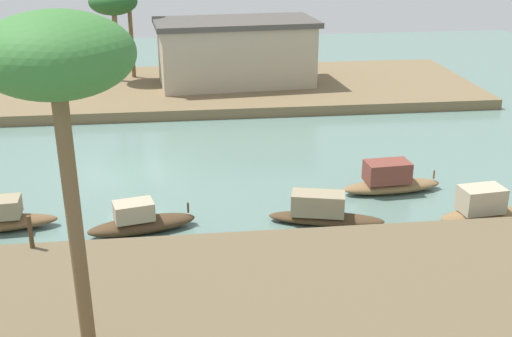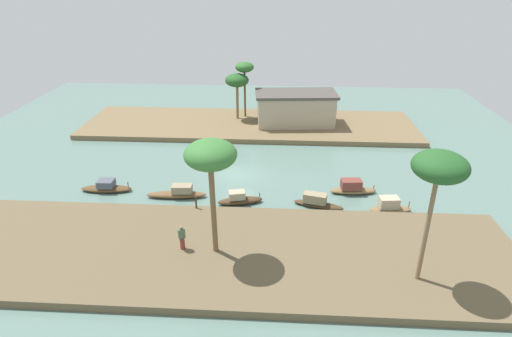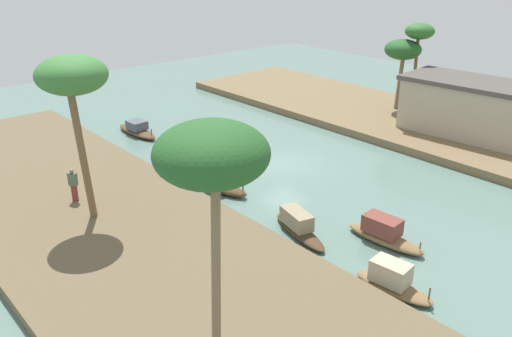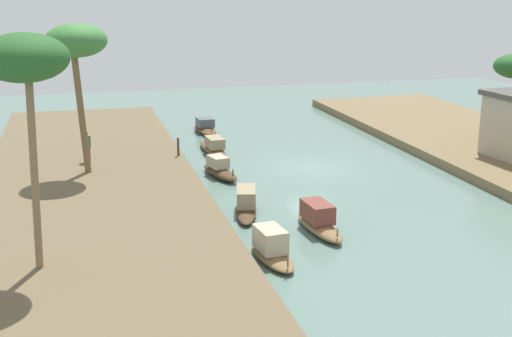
{
  "view_description": "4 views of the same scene",
  "coord_description": "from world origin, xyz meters",
  "px_view_note": "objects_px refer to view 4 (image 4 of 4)",
  "views": [
    {
      "loc": [
        1.95,
        -25.65,
        9.98
      ],
      "look_at": [
        4.76,
        -2.62,
        0.96
      ],
      "focal_mm": 46.16,
      "sensor_mm": 36.0,
      "label": 1
    },
    {
      "loc": [
        3.55,
        -34.31,
        17.11
      ],
      "look_at": [
        1.59,
        -1.19,
        1.07
      ],
      "focal_mm": 29.13,
      "sensor_mm": 36.0,
      "label": 2
    },
    {
      "loc": [
        21.73,
        -21.5,
        12.52
      ],
      "look_at": [
        0.21,
        -2.57,
        0.44
      ],
      "focal_mm": 37.08,
      "sensor_mm": 36.0,
      "label": 3
    },
    {
      "loc": [
        34.87,
        -12.8,
        10.08
      ],
      "look_at": [
        3.2,
        -4.21,
        1.08
      ],
      "focal_mm": 46.9,
      "sensor_mm": 36.0,
      "label": 4
    }
  ],
  "objects_px": {
    "sampan_downstream_large": "(220,170)",
    "person_on_near_bank": "(87,147)",
    "mooring_post": "(178,147)",
    "palm_tree_left_near": "(76,43)",
    "sampan_near_left_bank": "(205,127)",
    "sampan_with_red_awning": "(246,204)",
    "sampan_open_hull": "(319,221)",
    "sampan_upstream_small": "(213,148)",
    "palm_tree_left_far": "(24,61)",
    "sampan_midstream": "(271,248)"
  },
  "relations": [
    {
      "from": "sampan_downstream_large",
      "to": "person_on_near_bank",
      "type": "relative_size",
      "value": 2.15
    },
    {
      "from": "sampan_midstream",
      "to": "sampan_downstream_large",
      "type": "relative_size",
      "value": 0.9
    },
    {
      "from": "sampan_with_red_awning",
      "to": "sampan_open_hull",
      "type": "relative_size",
      "value": 1.04
    },
    {
      "from": "palm_tree_left_near",
      "to": "palm_tree_left_far",
      "type": "xyz_separation_m",
      "value": [
        12.32,
        -1.74,
        0.44
      ]
    },
    {
      "from": "sampan_upstream_small",
      "to": "mooring_post",
      "type": "bearing_deg",
      "value": -54.54
    },
    {
      "from": "sampan_open_hull",
      "to": "palm_tree_left_far",
      "type": "distance_m",
      "value": 13.41
    },
    {
      "from": "sampan_open_hull",
      "to": "palm_tree_left_far",
      "type": "xyz_separation_m",
      "value": [
        2.13,
        -11.09,
        7.24
      ]
    },
    {
      "from": "sampan_downstream_large",
      "to": "mooring_post",
      "type": "relative_size",
      "value": 3.56
    },
    {
      "from": "sampan_open_hull",
      "to": "sampan_downstream_large",
      "type": "bearing_deg",
      "value": -170.5
    },
    {
      "from": "mooring_post",
      "to": "palm_tree_left_near",
      "type": "height_order",
      "value": "palm_tree_left_near"
    },
    {
      "from": "sampan_with_red_awning",
      "to": "sampan_open_hull",
      "type": "distance_m",
      "value": 3.93
    },
    {
      "from": "palm_tree_left_near",
      "to": "palm_tree_left_far",
      "type": "relative_size",
      "value": 0.96
    },
    {
      "from": "sampan_open_hull",
      "to": "mooring_post",
      "type": "bearing_deg",
      "value": -166.24
    },
    {
      "from": "sampan_midstream",
      "to": "sampan_open_hull",
      "type": "xyz_separation_m",
      "value": [
        -2.43,
        2.8,
        -0.0
      ]
    },
    {
      "from": "sampan_near_left_bank",
      "to": "mooring_post",
      "type": "distance_m",
      "value": 8.95
    },
    {
      "from": "sampan_with_red_awning",
      "to": "sampan_near_left_bank",
      "type": "height_order",
      "value": "sampan_with_red_awning"
    },
    {
      "from": "sampan_with_red_awning",
      "to": "person_on_near_bank",
      "type": "relative_size",
      "value": 2.33
    },
    {
      "from": "sampan_downstream_large",
      "to": "sampan_open_hull",
      "type": "bearing_deg",
      "value": 0.7
    },
    {
      "from": "sampan_open_hull",
      "to": "sampan_near_left_bank",
      "type": "bearing_deg",
      "value": 178.13
    },
    {
      "from": "sampan_with_red_awning",
      "to": "person_on_near_bank",
      "type": "bearing_deg",
      "value": -129.43
    },
    {
      "from": "sampan_open_hull",
      "to": "palm_tree_left_near",
      "type": "bearing_deg",
      "value": -141.7
    },
    {
      "from": "sampan_downstream_large",
      "to": "sampan_near_left_bank",
      "type": "bearing_deg",
      "value": 159.91
    },
    {
      "from": "palm_tree_left_near",
      "to": "palm_tree_left_far",
      "type": "height_order",
      "value": "palm_tree_left_far"
    },
    {
      "from": "sampan_downstream_large",
      "to": "sampan_open_hull",
      "type": "xyz_separation_m",
      "value": [
        9.32,
        2.28,
        0.08
      ]
    },
    {
      "from": "palm_tree_left_far",
      "to": "sampan_open_hull",
      "type": "bearing_deg",
      "value": 100.86
    },
    {
      "from": "sampan_midstream",
      "to": "mooring_post",
      "type": "height_order",
      "value": "mooring_post"
    },
    {
      "from": "person_on_near_bank",
      "to": "palm_tree_left_far",
      "type": "xyz_separation_m",
      "value": [
        14.5,
        -1.93,
        6.34
      ]
    },
    {
      "from": "sampan_near_left_bank",
      "to": "person_on_near_bank",
      "type": "distance_m",
      "value": 11.86
    },
    {
      "from": "sampan_upstream_small",
      "to": "sampan_near_left_bank",
      "type": "height_order",
      "value": "sampan_upstream_small"
    },
    {
      "from": "sampan_midstream",
      "to": "person_on_near_bank",
      "type": "relative_size",
      "value": 1.93
    },
    {
      "from": "sampan_near_left_bank",
      "to": "person_on_near_bank",
      "type": "relative_size",
      "value": 2.5
    },
    {
      "from": "sampan_upstream_small",
      "to": "sampan_downstream_large",
      "type": "bearing_deg",
      "value": -11.62
    },
    {
      "from": "sampan_midstream",
      "to": "sampan_open_hull",
      "type": "distance_m",
      "value": 3.71
    },
    {
      "from": "sampan_midstream",
      "to": "sampan_near_left_bank",
      "type": "distance_m",
      "value": 23.3
    },
    {
      "from": "palm_tree_left_far",
      "to": "sampan_near_left_bank",
      "type": "bearing_deg",
      "value": 155.95
    },
    {
      "from": "sampan_downstream_large",
      "to": "person_on_near_bank",
      "type": "bearing_deg",
      "value": -126.97
    },
    {
      "from": "sampan_open_hull",
      "to": "sampan_upstream_small",
      "type": "bearing_deg",
      "value": -178.08
    },
    {
      "from": "sampan_with_red_awning",
      "to": "palm_tree_left_near",
      "type": "xyz_separation_m",
      "value": [
        -7.05,
        -6.99,
        6.84
      ]
    },
    {
      "from": "sampan_near_left_bank",
      "to": "person_on_near_bank",
      "type": "xyz_separation_m",
      "value": [
        8.41,
        -8.3,
        1.01
      ]
    },
    {
      "from": "sampan_upstream_small",
      "to": "sampan_open_hull",
      "type": "relative_size",
      "value": 1.27
    },
    {
      "from": "person_on_near_bank",
      "to": "sampan_upstream_small",
      "type": "bearing_deg",
      "value": 75.75
    },
    {
      "from": "palm_tree_left_far",
      "to": "sampan_upstream_small",
      "type": "bearing_deg",
      "value": 150.15
    },
    {
      "from": "sampan_open_hull",
      "to": "mooring_post",
      "type": "relative_size",
      "value": 3.73
    },
    {
      "from": "mooring_post",
      "to": "sampan_open_hull",
      "type": "bearing_deg",
      "value": 18.0
    },
    {
      "from": "sampan_with_red_awning",
      "to": "mooring_post",
      "type": "height_order",
      "value": "mooring_post"
    },
    {
      "from": "sampan_with_red_awning",
      "to": "sampan_downstream_large",
      "type": "bearing_deg",
      "value": -166.52
    },
    {
      "from": "sampan_near_left_bank",
      "to": "person_on_near_bank",
      "type": "bearing_deg",
      "value": -46.88
    },
    {
      "from": "palm_tree_left_near",
      "to": "sampan_midstream",
      "type": "bearing_deg",
      "value": 27.45
    },
    {
      "from": "sampan_upstream_small",
      "to": "sampan_with_red_awning",
      "type": "relative_size",
      "value": 1.23
    },
    {
      "from": "sampan_downstream_large",
      "to": "palm_tree_left_far",
      "type": "xyz_separation_m",
      "value": [
        11.45,
        -8.81,
        7.32
      ]
    }
  ]
}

